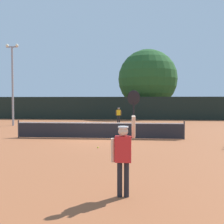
# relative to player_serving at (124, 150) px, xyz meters

# --- Properties ---
(ground_plane) EXTENTS (120.00, 120.00, 0.00)m
(ground_plane) POSITION_rel_player_serving_xyz_m (-1.90, 9.78, -1.10)
(ground_plane) COLOR #9E5633
(tennis_net) EXTENTS (10.11, 0.08, 1.07)m
(tennis_net) POSITION_rel_player_serving_xyz_m (-1.90, 9.78, -0.59)
(tennis_net) COLOR #232328
(tennis_net) RESTS_ON ground
(perimeter_fence) EXTENTS (30.03, 0.12, 2.76)m
(perimeter_fence) POSITION_rel_player_serving_xyz_m (-1.90, 26.50, 0.28)
(perimeter_fence) COLOR black
(perimeter_fence) RESTS_ON ground
(player_serving) EXTENTS (0.68, 0.39, 2.50)m
(player_serving) POSITION_rel_player_serving_xyz_m (0.00, 0.00, 0.00)
(player_serving) COLOR red
(player_serving) RESTS_ON ground
(player_receiving) EXTENTS (0.57, 0.23, 1.54)m
(player_receiving) POSITION_rel_player_serving_xyz_m (-1.48, 21.74, -0.16)
(player_receiving) COLOR yellow
(player_receiving) RESTS_ON ground
(tennis_ball) EXTENTS (0.07, 0.07, 0.07)m
(tennis_ball) POSITION_rel_player_serving_xyz_m (-1.50, 6.43, -1.06)
(tennis_ball) COLOR #CCE033
(tennis_ball) RESTS_ON ground
(light_pole) EXTENTS (1.18, 0.28, 7.41)m
(light_pole) POSITION_rel_player_serving_xyz_m (-10.88, 17.51, 3.16)
(light_pole) COLOR gray
(light_pole) RESTS_ON ground
(large_tree) EXTENTS (8.02, 8.02, 9.25)m
(large_tree) POSITION_rel_player_serving_xyz_m (1.91, 31.03, 4.14)
(large_tree) COLOR brown
(large_tree) RESTS_ON ground
(parked_car_near) EXTENTS (2.48, 4.43, 1.69)m
(parked_car_near) POSITION_rel_player_serving_xyz_m (4.95, 32.64, -0.32)
(parked_car_near) COLOR #B7B7BC
(parked_car_near) RESTS_ON ground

